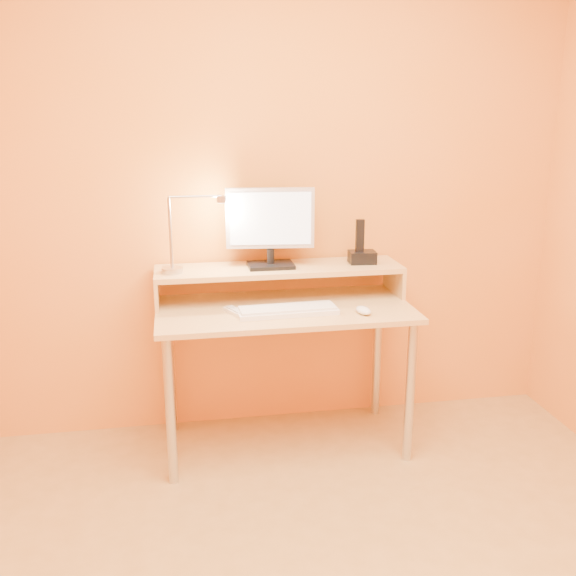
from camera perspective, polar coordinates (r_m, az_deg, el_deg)
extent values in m
cube|color=orange|center=(3.25, -1.31, 8.95)|extent=(3.00, 0.04, 2.50)
cylinder|color=#BABABE|center=(2.92, -10.32, -10.66)|extent=(0.04, 0.04, 0.69)
cylinder|color=#BABABE|center=(3.10, 10.69, -9.06)|extent=(0.04, 0.04, 0.69)
cylinder|color=#BABABE|center=(3.38, -10.35, -6.93)|extent=(0.04, 0.04, 0.69)
cylinder|color=#BABABE|center=(3.54, 7.85, -5.77)|extent=(0.04, 0.04, 0.69)
cube|color=#DEB064|center=(3.06, -0.32, -1.90)|extent=(1.20, 0.60, 0.02)
cube|color=#DEB064|center=(3.14, -11.48, -0.23)|extent=(0.02, 0.30, 0.14)
cube|color=#DEB064|center=(3.32, 9.33, 0.75)|extent=(0.02, 0.30, 0.14)
cube|color=#DEB064|center=(3.16, -0.79, 1.68)|extent=(1.20, 0.30, 0.02)
cube|color=black|center=(3.15, -1.54, 2.03)|extent=(0.22, 0.16, 0.02)
cylinder|color=black|center=(3.14, -1.54, 2.81)|extent=(0.04, 0.04, 0.07)
cube|color=silver|center=(3.11, -1.59, 6.17)|extent=(0.42, 0.08, 0.29)
cube|color=black|center=(3.13, -1.66, 6.24)|extent=(0.38, 0.06, 0.25)
cube|color=white|center=(3.09, -1.54, 6.12)|extent=(0.38, 0.05, 0.25)
cylinder|color=#BABABE|center=(3.08, -10.16, 1.57)|extent=(0.10, 0.10, 0.02)
cylinder|color=#BABABE|center=(3.05, -10.32, 4.81)|extent=(0.01, 0.01, 0.33)
cylinder|color=#BABABE|center=(3.02, -8.18, 7.99)|extent=(0.24, 0.01, 0.01)
cylinder|color=#BABABE|center=(3.03, -5.88, 7.80)|extent=(0.04, 0.04, 0.03)
cylinder|color=#FFEAC6|center=(3.03, -5.87, 7.50)|extent=(0.03, 0.03, 0.00)
cube|color=black|center=(3.24, 6.55, 2.72)|extent=(0.14, 0.11, 0.06)
cube|color=black|center=(3.21, 6.35, 4.62)|extent=(0.04, 0.03, 0.16)
cube|color=blue|center=(3.21, 7.58, 2.54)|extent=(0.01, 0.00, 0.04)
cube|color=white|center=(2.96, -0.06, -2.05)|extent=(0.47, 0.17, 0.02)
ellipsoid|color=white|center=(2.97, 6.66, -1.96)|extent=(0.08, 0.11, 0.03)
cube|color=white|center=(2.95, -4.56, -2.17)|extent=(0.11, 0.17, 0.02)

